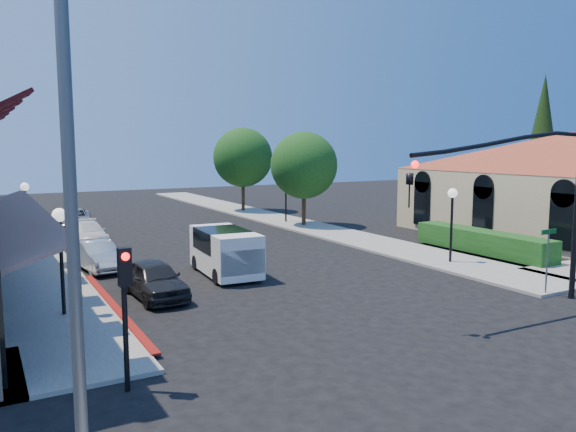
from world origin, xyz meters
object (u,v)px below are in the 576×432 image
secondary_signal (125,292)px  white_van (226,249)px  street_tree_b (243,157)px  parked_car_d (74,219)px  parked_car_a (155,279)px  conifer_far (542,135)px  parked_car_b (97,256)px  street_name_sign (548,251)px  lamppost_left_near (60,234)px  lamppost_left_far (25,198)px  lamppost_right_far (286,185)px  signal_mast_arm (539,189)px  lamppost_right_near (452,206)px  cobra_streetlight (93,163)px  parked_car_c (89,233)px  street_tree_a (304,165)px

secondary_signal → white_van: (6.42, 9.64, -1.19)m
street_tree_b → parked_car_d: size_ratio=1.45×
white_van → parked_car_d: size_ratio=0.93×
secondary_signal → parked_car_a: 8.21m
conifer_far → white_van: (-29.58, -6.96, -5.23)m
parked_car_a → parked_car_b: (-0.95, 5.81, -0.04)m
white_van → parked_car_b: white_van is taller
street_tree_b → street_name_sign: (-1.30, -29.80, -2.85)m
lamppost_left_near → lamppost_left_far: 14.00m
lamppost_right_far → white_van: size_ratio=0.79×
lamppost_left_near → lamppost_right_far: size_ratio=1.00×
conifer_far → signal_mast_arm: (-22.14, -16.50, -2.27)m
street_tree_b → lamppost_right_far: size_ratio=1.97×
white_van → street_name_sign: bearing=-44.2°
signal_mast_arm → white_van: (-7.44, 9.55, -2.96)m
lamppost_right_near → lamppost_right_far: same height
secondary_signal → lamppost_right_far: bearing=53.9°
cobra_streetlight → lamppost_left_near: 10.34m
lamppost_left_far → lamppost_right_near: 22.02m
parked_car_a → parked_car_c: size_ratio=0.94×
lamppost_right_near → parked_car_d: (-13.72, 20.46, -2.06)m
street_tree_b → secondary_signal: bearing=-118.8°
lamppost_left_near → parked_car_d: size_ratio=0.74×
street_tree_b → parked_car_b: size_ratio=1.80×
cobra_streetlight → parked_car_a: size_ratio=2.32×
parked_car_a → parked_car_b: bearing=96.9°
parked_car_c → street_tree_b: bearing=36.6°
lamppost_left_near → signal_mast_arm: bearing=-24.4°
conifer_far → street_name_sign: (-20.50, -15.80, -4.66)m
lamppost_right_far → parked_car_d: (-13.72, 4.46, -2.06)m
lamppost_right_near → street_tree_b: bearing=89.3°
cobra_streetlight → street_name_sign: 17.54m
signal_mast_arm → parked_car_c: (-11.22, 20.50, -3.47)m
parked_car_d → lamppost_right_far: bearing=-10.2°
conifer_far → street_tree_b: conifer_far is taller
conifer_far → street_name_sign: bearing=-142.4°
street_tree_b → signal_mast_arm: bearing=-95.5°
lamppost_left_far → lamppost_right_far: bearing=6.7°
street_tree_a → street_tree_b: bearing=90.0°
lamppost_left_near → white_van: (6.92, 3.04, -1.61)m
conifer_far → parked_car_d: (-33.22, 10.46, -5.69)m
lamppost_left_near → parked_car_b: size_ratio=0.91×
street_tree_a → signal_mast_arm: size_ratio=0.81×
lamppost_left_near → street_name_sign: bearing=-19.9°
cobra_streetlight → parked_car_b: size_ratio=2.38×
secondary_signal → cobra_streetlight: (-1.15, -3.41, 2.95)m
signal_mast_arm → secondary_signal: bearing=-179.6°
street_tree_a → parked_car_a: bearing=-137.2°
lamppost_right_far → cobra_streetlight: bearing=-124.2°
signal_mast_arm → parked_car_b: size_ratio=2.05×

